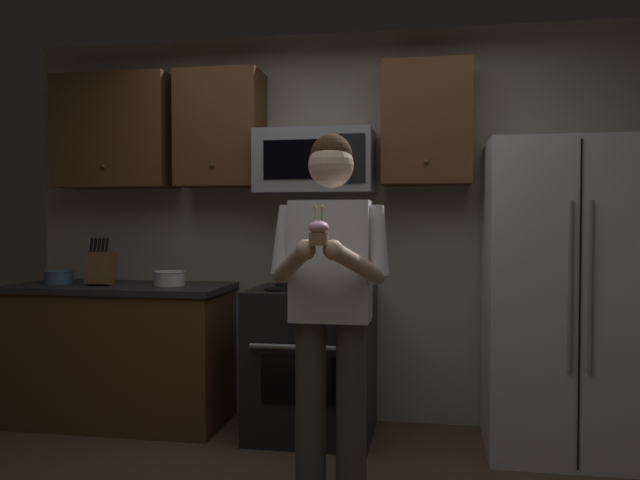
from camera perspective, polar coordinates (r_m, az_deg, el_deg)
wall_back at (r=4.35m, az=2.20°, el=1.14°), size 4.40×0.10×2.60m
oven_range at (r=4.08m, az=-0.69°, el=-10.75°), size 0.76×0.70×0.93m
microwave at (r=4.12m, az=-0.39°, el=6.96°), size 0.74×0.41×0.40m
refrigerator at (r=3.98m, az=21.02°, el=-4.79°), size 0.90×0.75×1.80m
cabinet_row_upper at (r=4.34m, az=-7.86°, el=9.73°), size 2.78×0.36×0.76m
counter_left at (r=4.52m, az=-17.28°, el=-9.60°), size 1.44×0.66×0.92m
knife_block at (r=4.46m, az=-18.94°, el=-2.34°), size 0.16×0.15×0.32m
bowl_large_white at (r=4.30m, az=-13.26°, el=-3.31°), size 0.21×0.21×0.10m
bowl_small_colored at (r=4.65m, az=-22.22°, el=-3.05°), size 0.19×0.19×0.09m
person at (r=3.09m, az=0.95°, el=-4.74°), size 0.60×0.48×1.76m
cupcake at (r=2.74m, az=-0.13°, el=0.67°), size 0.09×0.09×0.17m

